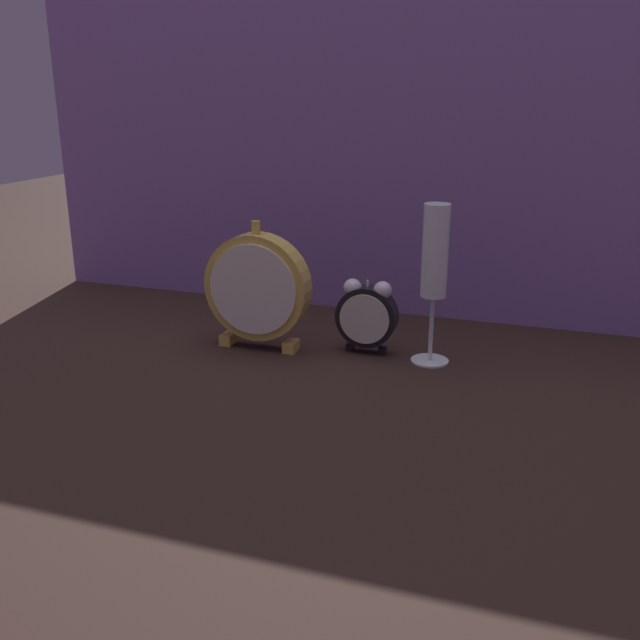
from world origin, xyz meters
name	(u,v)px	position (x,y,z in m)	size (l,w,h in m)	color
ground_plane	(303,367)	(0.00, 0.00, 0.00)	(4.00, 4.00, 0.00)	black
fabric_backdrop_drape	(363,157)	(0.00, 0.33, 0.29)	(1.32, 0.01, 0.58)	#8460A8
alarm_clock_twin_bell	(367,313)	(0.07, 0.10, 0.07)	(0.10, 0.03, 0.12)	black
mantel_clock_silver	(257,288)	(-0.10, 0.06, 0.10)	(0.18, 0.04, 0.21)	gold
champagne_flute	(435,264)	(0.18, 0.09, 0.16)	(0.06, 0.06, 0.25)	silver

